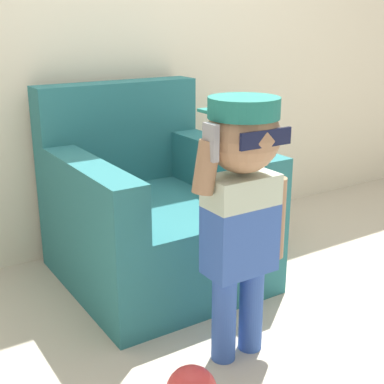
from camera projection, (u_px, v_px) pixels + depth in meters
ground_plane at (200, 286)px, 2.75m from camera, size 10.00×10.00×0.00m
wall_back at (122, 21)px, 2.99m from camera, size 10.00×0.05×2.60m
armchair at (151, 215)px, 2.79m from camera, size 0.91×1.00×0.99m
person_child at (242, 191)px, 1.99m from camera, size 0.43×0.32×1.05m
side_table at (253, 197)px, 3.27m from camera, size 0.32×0.32×0.45m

